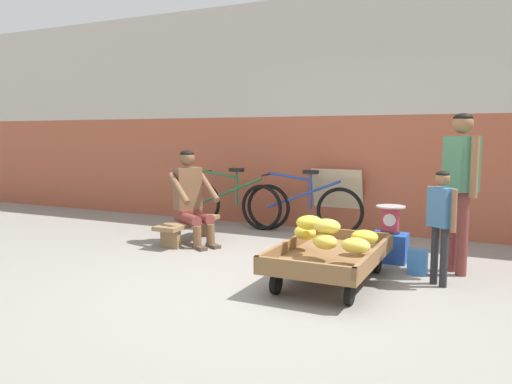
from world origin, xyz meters
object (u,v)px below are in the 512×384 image
object	(u,v)px
bicycle_near_left	(230,203)
customer_adult	(460,175)
customer_child	(441,215)
low_bench	(188,226)
vendor_seated	(191,197)
plastic_crate	(390,247)
weighing_scale	(390,219)
bicycle_far_left	(303,207)
sign_board	(338,200)
shopping_bag	(417,262)
banana_cart	(331,257)

from	to	relation	value
bicycle_near_left	customer_adult	world-z (taller)	customer_adult
customer_child	low_bench	bearing A→B (deg)	169.11
vendor_seated	plastic_crate	xyz separation A→B (m)	(2.37, 0.13, -0.42)
weighing_scale	customer_adult	size ratio (longest dim) A/B	0.20
vendor_seated	bicycle_far_left	distance (m)	1.60
low_bench	sign_board	bearing A→B (deg)	45.09
low_bench	weighing_scale	xyz separation A→B (m)	(2.45, 0.09, 0.25)
low_bench	vendor_seated	size ratio (longest dim) A/B	0.97
weighing_scale	customer_child	size ratio (longest dim) A/B	0.29
plastic_crate	shopping_bag	world-z (taller)	plastic_crate
banana_cart	sign_board	bearing A→B (deg)	104.69
sign_board	bicycle_near_left	bearing A→B (deg)	-166.29
vendor_seated	customer_child	size ratio (longest dim) A/B	1.12
shopping_bag	bicycle_far_left	bearing A→B (deg)	139.21
bicycle_near_left	bicycle_far_left	world-z (taller)	same
bicycle_near_left	sign_board	world-z (taller)	sign_board
sign_board	customer_child	distance (m)	2.57
low_bench	plastic_crate	distance (m)	2.45
customer_adult	customer_child	size ratio (longest dim) A/B	1.50
sign_board	customer_child	world-z (taller)	customer_child
customer_child	sign_board	bearing A→B (deg)	126.33
banana_cart	customer_adult	size ratio (longest dim) A/B	0.94
vendor_seated	weighing_scale	xyz separation A→B (m)	(2.37, 0.13, -0.11)
banana_cart	sign_board	size ratio (longest dim) A/B	1.66
weighing_scale	customer_child	bearing A→B (deg)	-50.49
bicycle_near_left	banana_cart	bearing A→B (deg)	-43.80
low_bench	bicycle_far_left	bearing A→B (deg)	47.61
vendor_seated	shopping_bag	distance (m)	2.76
sign_board	shopping_bag	distance (m)	2.22
vendor_seated	bicycle_far_left	xyz separation A→B (m)	(1.00, 1.23, -0.21)
sign_board	vendor_seated	bearing A→B (deg)	-132.57
bicycle_far_left	customer_adult	size ratio (longest dim) A/B	1.09
shopping_bag	weighing_scale	bearing A→B (deg)	131.48
banana_cart	shopping_bag	xyz separation A→B (m)	(0.67, 0.62, -0.12)
plastic_crate	bicycle_near_left	distance (m)	2.68
banana_cart	vendor_seated	bearing A→B (deg)	156.95
bicycle_near_left	customer_child	distance (m)	3.47
banana_cart	bicycle_far_left	xyz separation A→B (m)	(-1.03, 2.09, 0.11)
weighing_scale	customer_adult	xyz separation A→B (m)	(0.67, -0.18, 0.50)
weighing_scale	vendor_seated	bearing A→B (deg)	-176.79
customer_adult	shopping_bag	size ratio (longest dim) A/B	6.38
weighing_scale	customer_child	xyz separation A→B (m)	(0.55, -0.67, 0.18)
bicycle_near_left	customer_child	xyz separation A→B (m)	(3.01, -1.70, 0.28)
sign_board	customer_adult	xyz separation A→B (m)	(1.64, -1.57, 0.52)
vendor_seated	sign_board	bearing A→B (deg)	47.43
weighing_scale	customer_adult	distance (m)	0.85
bicycle_far_left	sign_board	distance (m)	0.51
plastic_crate	weighing_scale	size ratio (longest dim) A/B	1.20
customer_child	bicycle_far_left	bearing A→B (deg)	137.49
weighing_scale	customer_child	world-z (taller)	customer_child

